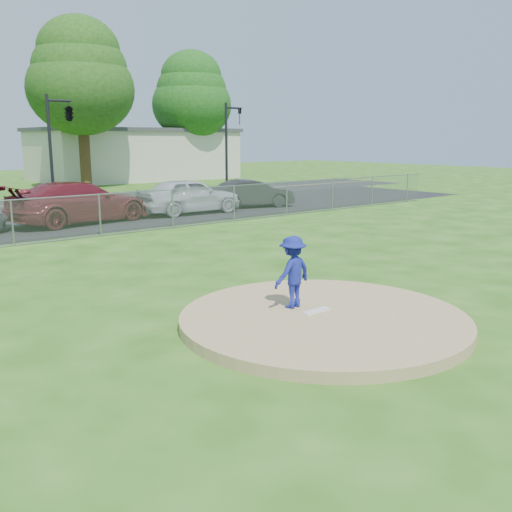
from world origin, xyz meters
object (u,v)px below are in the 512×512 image
(tree_far_right, at_px, (192,95))
(parked_car_darkred, at_px, (79,202))
(tree_right, at_px, (80,76))
(traffic_signal_center, at_px, (67,115))
(parked_car_pearl, at_px, (189,196))
(commercial_building, at_px, (135,154))
(pitcher, at_px, (292,272))
(traffic_signal_right, at_px, (229,140))
(parked_car_charcoal, at_px, (252,193))

(tree_far_right, bearing_deg, parked_car_darkred, -133.25)
(tree_right, height_order, traffic_signal_center, tree_right)
(tree_right, height_order, parked_car_darkred, tree_right)
(tree_right, height_order, parked_car_pearl, tree_right)
(traffic_signal_center, distance_m, parked_car_pearl, 8.21)
(tree_far_right, distance_m, traffic_signal_center, 20.78)
(parked_car_pearl, bearing_deg, commercial_building, -19.82)
(pitcher, bearing_deg, parked_car_pearl, -122.28)
(tree_right, distance_m, parked_car_darkred, 19.20)
(tree_right, bearing_deg, traffic_signal_center, -116.71)
(traffic_signal_center, xyz_separation_m, parked_car_darkred, (-2.25, -6.43, -3.74))
(tree_far_right, height_order, traffic_signal_center, tree_far_right)
(tree_right, xyz_separation_m, tree_far_right, (11.00, 3.00, -0.59))
(traffic_signal_center, distance_m, traffic_signal_right, 10.34)
(tree_right, relative_size, tree_far_right, 1.08)
(tree_far_right, bearing_deg, traffic_signal_right, -113.91)
(tree_far_right, xyz_separation_m, pitcher, (-20.13, -34.27, -6.16))
(parked_car_darkred, height_order, parked_car_charcoal, parked_car_darkred)
(pitcher, distance_m, parked_car_pearl, 16.22)
(tree_right, bearing_deg, traffic_signal_right, -62.36)
(tree_right, distance_m, parked_car_pearl, 18.12)
(pitcher, xyz_separation_m, parked_car_charcoal, (10.88, 14.74, -0.20))
(parked_car_darkred, bearing_deg, traffic_signal_center, -27.74)
(parked_car_darkred, bearing_deg, pitcher, 164.40)
(parked_car_charcoal, bearing_deg, tree_far_right, -8.61)
(parked_car_darkred, bearing_deg, parked_car_pearl, -101.11)
(traffic_signal_right, bearing_deg, parked_car_darkred, -152.82)
(commercial_building, relative_size, traffic_signal_center, 2.93)
(tree_far_right, distance_m, parked_car_pearl, 24.43)
(parked_car_darkred, distance_m, parked_car_charcoal, 9.03)
(pitcher, distance_m, parked_car_charcoal, 18.32)
(traffic_signal_right, distance_m, parked_car_darkred, 14.29)
(parked_car_charcoal, bearing_deg, traffic_signal_center, 62.78)
(commercial_building, xyz_separation_m, pitcher, (-16.13, -37.27, -1.26))
(tree_right, relative_size, traffic_signal_center, 2.08)
(parked_car_darkred, bearing_deg, parked_car_charcoal, -99.17)
(commercial_building, xyz_separation_m, tree_far_right, (4.00, -3.00, 4.90))
(pitcher, relative_size, parked_car_darkred, 0.24)
(tree_far_right, bearing_deg, traffic_signal_center, -140.96)
(tree_far_right, relative_size, traffic_signal_right, 1.92)
(traffic_signal_right, height_order, parked_car_pearl, traffic_signal_right)
(tree_far_right, relative_size, parked_car_charcoal, 2.54)
(tree_far_right, xyz_separation_m, parked_car_pearl, (-13.09, -19.67, -6.22))
(pitcher, bearing_deg, traffic_signal_center, -107.44)
(parked_car_charcoal, bearing_deg, parked_car_darkred, 106.03)
(parked_car_darkred, xyz_separation_m, parked_car_charcoal, (9.03, -0.11, -0.16))
(commercial_building, distance_m, traffic_signal_right, 16.14)
(commercial_building, bearing_deg, parked_car_charcoal, -103.11)
(parked_car_pearl, xyz_separation_m, parked_car_charcoal, (3.84, 0.13, -0.13))
(commercial_building, distance_m, tree_right, 10.73)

